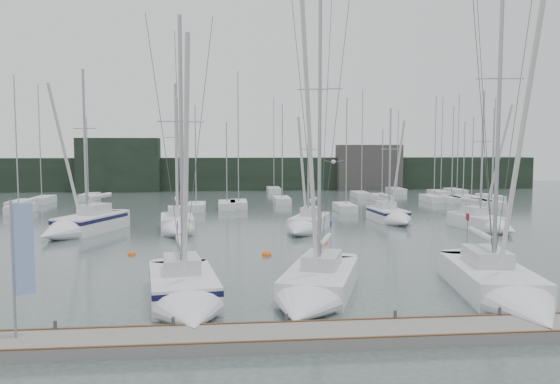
{
  "coord_description": "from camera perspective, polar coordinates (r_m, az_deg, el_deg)",
  "views": [
    {
      "loc": [
        -4.1,
        -23.01,
        6.65
      ],
      "look_at": [
        -1.33,
        5.0,
        4.33
      ],
      "focal_mm": 35.0,
      "sensor_mm": 36.0,
      "label": 1
    }
  ],
  "objects": [
    {
      "name": "ground",
      "position": [
        24.3,
        4.38,
        -11.18
      ],
      "size": [
        160.0,
        160.0,
        0.0
      ],
      "primitive_type": "plane",
      "color": "#43514E",
      "rests_on": "ground"
    },
    {
      "name": "dock",
      "position": [
        19.56,
        7.01,
        -14.57
      ],
      "size": [
        24.0,
        2.0,
        0.4
      ],
      "primitive_type": "cube",
      "color": "slate",
      "rests_on": "ground"
    },
    {
      "name": "far_treeline",
      "position": [
        85.21,
        -2.88,
        1.92
      ],
      "size": [
        90.0,
        4.0,
        5.0
      ],
      "primitive_type": "cube",
      "color": "black",
      "rests_on": "ground"
    },
    {
      "name": "far_building_left",
      "position": [
        84.56,
        -16.5,
        2.73
      ],
      "size": [
        12.0,
        3.0,
        8.0
      ],
      "primitive_type": "cube",
      "color": "black",
      "rests_on": "ground"
    },
    {
      "name": "far_building_right",
      "position": [
        85.96,
        9.27,
        2.55
      ],
      "size": [
        10.0,
        3.0,
        7.0
      ],
      "primitive_type": "cube",
      "color": "#43403D",
      "rests_on": "ground"
    },
    {
      "name": "mast_forest",
      "position": [
        65.72,
        4.74,
        -0.68
      ],
      "size": [
        56.79,
        28.31,
        14.79
      ],
      "color": "silver",
      "rests_on": "ground"
    },
    {
      "name": "sailboat_near_left",
      "position": [
        23.07,
        -9.83,
        -10.65
      ],
      "size": [
        3.97,
        8.74,
        13.06
      ],
      "rotation": [
        0.0,
        0.0,
        0.15
      ],
      "color": "silver",
      "rests_on": "ground"
    },
    {
      "name": "sailboat_near_center",
      "position": [
        23.64,
        3.45,
        -10.34
      ],
      "size": [
        5.64,
        9.4,
        15.64
      ],
      "rotation": [
        0.0,
        0.0,
        -0.33
      ],
      "color": "silver",
      "rests_on": "ground"
    },
    {
      "name": "sailboat_near_right",
      "position": [
        25.26,
        22.57,
        -9.58
      ],
      "size": [
        4.47,
        10.64,
        16.33
      ],
      "rotation": [
        0.0,
        0.0,
        -0.15
      ],
      "color": "silver",
      "rests_on": "ground"
    },
    {
      "name": "sailboat_mid_a",
      "position": [
        44.23,
        -20.32,
        -3.35
      ],
      "size": [
        5.82,
        9.46,
        13.48
      ],
      "rotation": [
        0.0,
        0.0,
        -0.36
      ],
      "color": "silver",
      "rests_on": "ground"
    },
    {
      "name": "sailboat_mid_b",
      "position": [
        42.79,
        -10.65,
        -3.52
      ],
      "size": [
        3.28,
        7.46,
        12.34
      ],
      "rotation": [
        0.0,
        0.0,
        0.11
      ],
      "color": "silver",
      "rests_on": "ground"
    },
    {
      "name": "sailboat_mid_c",
      "position": [
        42.54,
        2.66,
        -3.54
      ],
      "size": [
        4.81,
        7.38,
        10.75
      ],
      "rotation": [
        0.0,
        0.0,
        -0.39
      ],
      "color": "silver",
      "rests_on": "ground"
    },
    {
      "name": "sailboat_mid_d",
      "position": [
        48.88,
        11.69,
        -2.55
      ],
      "size": [
        2.89,
        6.99,
        10.83
      ],
      "rotation": [
        0.0,
        0.0,
        0.07
      ],
      "color": "silver",
      "rests_on": "ground"
    },
    {
      "name": "sailboat_mid_e",
      "position": [
        46.32,
        20.9,
        -3.18
      ],
      "size": [
        3.54,
        7.3,
        11.85
      ],
      "rotation": [
        0.0,
        0.0,
        0.18
      ],
      "color": "silver",
      "rests_on": "ground"
    },
    {
      "name": "buoy_a",
      "position": [
        33.75,
        -1.41,
        -6.65
      ],
      "size": [
        0.61,
        0.61,
        0.61
      ],
      "primitive_type": "sphere",
      "color": "#F65A15",
      "rests_on": "ground"
    },
    {
      "name": "buoy_b",
      "position": [
        38.18,
        4.61,
        -5.33
      ],
      "size": [
        0.56,
        0.56,
        0.56
      ],
      "primitive_type": "sphere",
      "color": "#F65A15",
      "rests_on": "ground"
    },
    {
      "name": "buoy_c",
      "position": [
        35.13,
        -15.24,
        -6.36
      ],
      "size": [
        0.5,
        0.5,
        0.5
      ],
      "primitive_type": "sphere",
      "color": "#F65A15",
      "rests_on": "ground"
    },
    {
      "name": "dock_banner",
      "position": [
        19.82,
        -25.51,
        -6.11
      ],
      "size": [
        0.64,
        0.33,
        4.55
      ],
      "rotation": [
        0.0,
        0.0,
        0.43
      ],
      "color": "#95989D",
      "rests_on": "dock"
    },
    {
      "name": "seagull",
      "position": [
        26.43,
        5.61,
        3.18
      ],
      "size": [
        0.94,
        0.44,
        0.19
      ],
      "rotation": [
        0.0,
        0.0,
        -0.18
      ],
      "color": "silver",
      "rests_on": "ground"
    }
  ]
}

